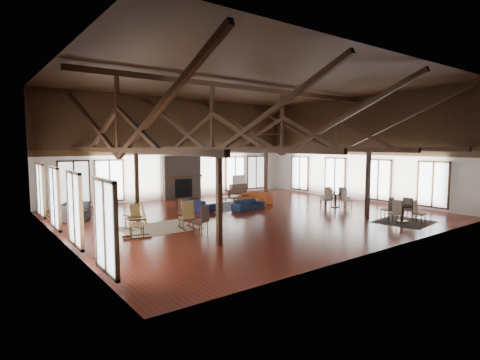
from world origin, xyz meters
TOP-DOWN VIEW (x-y plane):
  - floor at (0.00, 0.00)m, footprint 16.00×16.00m
  - ceiling at (0.00, 0.00)m, footprint 16.00×14.00m
  - wall_back at (0.00, 7.00)m, footprint 16.00×0.02m
  - wall_front at (0.00, -7.00)m, footprint 16.00×0.02m
  - wall_left at (-8.00, 0.00)m, footprint 0.02×14.00m
  - wall_right at (8.00, 0.00)m, footprint 0.02×14.00m
  - roof_truss at (0.00, 0.00)m, footprint 15.60×14.07m
  - post_grid at (0.00, 0.00)m, footprint 8.16×7.16m
  - fireplace at (0.00, 6.67)m, footprint 2.50×0.69m
  - ceiling_fan at (0.50, -1.00)m, footprint 1.60×1.60m
  - sofa_navy_front at (0.81, 1.13)m, footprint 1.79×0.88m
  - sofa_navy_left at (-1.35, 2.44)m, footprint 2.02×1.17m
  - sofa_orange at (2.64, 2.77)m, footprint 2.02×0.88m
  - coffee_table at (0.68, 2.68)m, footprint 1.37×0.79m
  - vase at (0.69, 2.62)m, footprint 0.23×0.23m
  - armchair at (-6.82, 3.42)m, footprint 1.47×1.52m
  - side_table_lamp at (-7.35, 4.32)m, footprint 0.47×0.47m
  - rocking_chair_a at (-5.39, 0.35)m, footprint 0.58×0.84m
  - rocking_chair_b at (-3.70, -0.80)m, footprint 0.55×0.90m
  - rocking_chair_c at (-5.68, -0.99)m, footprint 1.04×0.71m
  - side_chair_a at (-3.22, 0.37)m, footprint 0.49×0.49m
  - side_chair_b at (-3.71, -1.99)m, footprint 0.60×0.60m
  - cafe_table_near at (4.23, -5.06)m, footprint 1.85×1.85m
  - cafe_table_far at (4.97, -0.94)m, footprint 1.88×1.88m
  - cup_near at (4.24, -5.02)m, footprint 0.16×0.16m
  - cup_far at (4.94, -0.87)m, footprint 0.14×0.14m
  - tv_console at (4.30, 6.75)m, footprint 1.22×0.46m
  - television at (4.34, 6.75)m, footprint 1.05×0.19m
  - rug_tan at (-4.51, -0.07)m, footprint 2.88×2.30m
  - rug_navy at (0.63, 2.56)m, footprint 3.40×2.60m
  - rug_dark at (4.23, -5.15)m, footprint 2.45×2.28m

SIDE VIEW (x-z plane):
  - floor at x=0.00m, z-range 0.00..0.00m
  - rug_tan at x=-4.51m, z-range 0.00..0.01m
  - rug_dark at x=4.23m, z-range 0.00..0.01m
  - rug_navy at x=0.63m, z-range 0.00..0.01m
  - sofa_navy_front at x=0.81m, z-range 0.00..0.50m
  - sofa_navy_left at x=-1.35m, z-range 0.00..0.56m
  - sofa_orange at x=2.64m, z-range 0.00..0.58m
  - tv_console at x=4.30m, z-range 0.00..0.61m
  - armchair at x=-6.82m, z-range 0.00..0.76m
  - coffee_table at x=0.68m, z-range 0.19..0.70m
  - side_table_lamp at x=-7.35m, z-range -0.15..1.05m
  - rocking_chair_a at x=-5.39m, z-range -0.03..0.96m
  - cafe_table_near at x=4.23m, z-range 0.00..0.95m
  - cafe_table_far at x=4.97m, z-range 0.00..0.98m
  - rocking_chair_b at x=-3.70m, z-range -0.03..1.06m
  - side_chair_a at x=-3.22m, z-range 0.08..1.04m
  - rocking_chair_c at x=-5.68m, z-range -0.04..1.19m
  - vase at x=0.69m, z-range 0.50..0.69m
  - side_chair_b at x=-3.71m, z-range 0.09..1.17m
  - cup_near at x=4.24m, z-range 0.69..0.78m
  - cup_far at x=4.94m, z-range 0.71..0.81m
  - television at x=4.34m, z-range 0.61..1.21m
  - fireplace at x=0.00m, z-range -0.01..2.59m
  - post_grid at x=0.00m, z-range 0.00..3.05m
  - wall_back at x=0.00m, z-range 0.00..6.00m
  - wall_front at x=0.00m, z-range 0.00..6.00m
  - wall_left at x=-8.00m, z-range 0.00..6.00m
  - wall_right at x=8.00m, z-range 0.00..6.00m
  - ceiling_fan at x=0.50m, z-range 3.36..4.11m
  - roof_truss at x=0.00m, z-range 2.46..5.60m
  - ceiling at x=0.00m, z-range 5.99..6.01m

